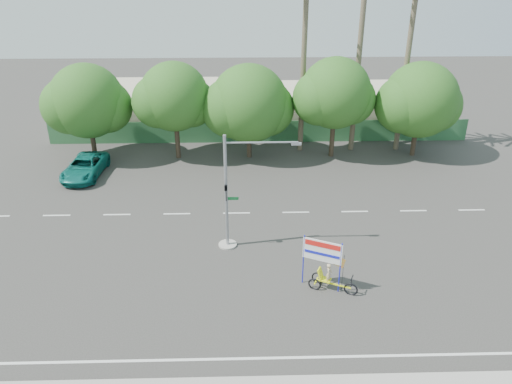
{
  "coord_description": "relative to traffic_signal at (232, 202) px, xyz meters",
  "views": [
    {
      "loc": [
        -1.49,
        -21.43,
        16.14
      ],
      "look_at": [
        -0.8,
        4.1,
        3.5
      ],
      "focal_mm": 35.0,
      "sensor_mm": 36.0,
      "label": 1
    }
  ],
  "objects": [
    {
      "name": "building_left",
      "position": [
        -7.8,
        22.02,
        -0.92
      ],
      "size": [
        12.0,
        8.0,
        4.0
      ],
      "primitive_type": "cube",
      "color": "beige",
      "rests_on": "ground"
    },
    {
      "name": "traffic_signal",
      "position": [
        0.0,
        0.0,
        0.0
      ],
      "size": [
        4.72,
        1.1,
        7.0
      ],
      "color": "gray",
      "rests_on": "ground"
    },
    {
      "name": "fence",
      "position": [
        2.2,
        17.52,
        -1.92
      ],
      "size": [
        38.0,
        0.08,
        2.0
      ],
      "primitive_type": "cube",
      "color": "#336B3D",
      "rests_on": "ground"
    },
    {
      "name": "palm_short",
      "position": [
        5.7,
        15.52,
        5.94
      ],
      "size": [
        3.73,
        3.79,
        14.45
      ],
      "color": "#70604C",
      "rests_on": "ground"
    },
    {
      "name": "building_right",
      "position": [
        10.2,
        22.02,
        -1.12
      ],
      "size": [
        14.0,
        8.0,
        3.6
      ],
      "primitive_type": "cube",
      "color": "beige",
      "rests_on": "ground"
    },
    {
      "name": "pickup_truck",
      "position": [
        -11.6,
        10.4,
        -2.16
      ],
      "size": [
        2.87,
        5.61,
        1.52
      ],
      "primitive_type": "imported",
      "rotation": [
        0.0,
        0.0,
        -0.06
      ],
      "color": "#0E685E",
      "rests_on": "ground"
    },
    {
      "name": "ground",
      "position": [
        2.2,
        -3.98,
        -2.92
      ],
      "size": [
        120.0,
        120.0,
        0.0
      ],
      "primitive_type": "plane",
      "color": "#33302D",
      "rests_on": "ground"
    },
    {
      "name": "tree_right",
      "position": [
        8.15,
        14.02,
        2.32
      ],
      "size": [
        6.9,
        5.8,
        8.36
      ],
      "color": "#473828",
      "rests_on": "ground"
    },
    {
      "name": "tree_far_left",
      "position": [
        -11.85,
        14.02,
        1.84
      ],
      "size": [
        7.14,
        6.0,
        7.96
      ],
      "color": "#473828",
      "rests_on": "ground"
    },
    {
      "name": "tree_left",
      "position": [
        -4.85,
        14.02,
        2.14
      ],
      "size": [
        6.66,
        5.6,
        8.07
      ],
      "color": "#473828",
      "rests_on": "ground"
    },
    {
      "name": "tree_far_right",
      "position": [
        15.15,
        14.02,
        1.73
      ],
      "size": [
        7.38,
        6.2,
        7.94
      ],
      "color": "#473828",
      "rests_on": "ground"
    },
    {
      "name": "palm_mid",
      "position": [
        14.2,
        15.52,
        6.48
      ],
      "size": [
        3.73,
        3.79,
        15.45
      ],
      "color": "#70604C",
      "rests_on": "ground"
    },
    {
      "name": "palm_tall",
      "position": [
        10.2,
        15.52,
        7.55
      ],
      "size": [
        3.73,
        3.79,
        17.45
      ],
      "color": "#70604C",
      "rests_on": "ground"
    },
    {
      "name": "tree_center",
      "position": [
        1.14,
        14.02,
        1.55
      ],
      "size": [
        7.62,
        6.4,
        7.85
      ],
      "color": "#473828",
      "rests_on": "ground"
    },
    {
      "name": "trike_billboard",
      "position": [
        4.92,
        -4.3,
        -1.72
      ],
      "size": [
        2.78,
        1.47,
        2.98
      ],
      "rotation": [
        0.0,
        0.0,
        -0.44
      ],
      "color": "black",
      "rests_on": "ground"
    }
  ]
}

